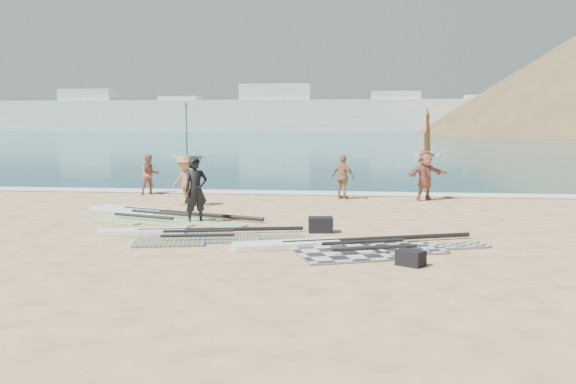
# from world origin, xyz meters

# --- Properties ---
(ground) EXTENTS (300.00, 300.00, 0.00)m
(ground) POSITION_xyz_m (0.00, 0.00, 0.00)
(ground) COLOR #DFB883
(ground) RESTS_ON ground
(sea) EXTENTS (300.00, 240.00, 0.06)m
(sea) POSITION_xyz_m (0.00, 132.00, 0.00)
(sea) COLOR #0B4452
(sea) RESTS_ON ground
(surf_line) EXTENTS (300.00, 1.20, 0.04)m
(surf_line) POSITION_xyz_m (0.00, 12.30, 0.00)
(surf_line) COLOR white
(surf_line) RESTS_ON ground
(far_town) EXTENTS (160.00, 8.00, 12.00)m
(far_town) POSITION_xyz_m (-15.72, 150.00, 4.49)
(far_town) COLOR white
(far_town) RESTS_ON ground
(rig_grey) EXTENTS (5.93, 3.54, 0.20)m
(rig_grey) POSITION_xyz_m (2.70, 1.48, 0.05)
(rig_grey) COLOR black
(rig_grey) RESTS_ON ground
(rig_green) EXTENTS (6.03, 3.65, 0.20)m
(rig_green) POSITION_xyz_m (-3.31, 5.69, 0.05)
(rig_green) COLOR #79D539
(rig_green) RESTS_ON ground
(rig_orange) EXTENTS (5.35, 2.65, 0.20)m
(rig_orange) POSITION_xyz_m (-1.36, 2.50, 0.05)
(rig_orange) COLOR orange
(rig_orange) RESTS_ON ground
(gear_bag_near) EXTENTS (0.68, 0.53, 0.40)m
(gear_bag_near) POSITION_xyz_m (2.05, 3.60, 0.20)
(gear_bag_near) COLOR black
(gear_bag_near) RESTS_ON ground
(gear_bag_far) EXTENTS (0.64, 0.59, 0.31)m
(gear_bag_far) POSITION_xyz_m (4.13, -0.02, 0.16)
(gear_bag_far) COLOR black
(gear_bag_far) RESTS_ON ground
(person_wetsuit) EXTENTS (0.82, 0.76, 1.87)m
(person_wetsuit) POSITION_xyz_m (-1.57, 4.70, 0.94)
(person_wetsuit) COLOR black
(person_wetsuit) RESTS_ON ground
(beachgoer_left) EXTENTS (0.97, 0.92, 1.58)m
(beachgoer_left) POSITION_xyz_m (-5.22, 11.31, 0.79)
(beachgoer_left) COLOR #A56152
(beachgoer_left) RESTS_ON ground
(beachgoer_mid) EXTENTS (1.29, 1.14, 1.74)m
(beachgoer_mid) POSITION_xyz_m (-2.89, 8.19, 0.87)
(beachgoer_mid) COLOR #AD7450
(beachgoer_mid) RESTS_ON ground
(beachgoer_back) EXTENTS (1.02, 0.85, 1.63)m
(beachgoer_back) POSITION_xyz_m (2.36, 10.78, 0.82)
(beachgoer_back) COLOR #A57A51
(beachgoer_back) RESTS_ON ground
(beachgoer_right) EXTENTS (1.72, 1.40, 1.84)m
(beachgoer_right) POSITION_xyz_m (5.33, 10.77, 0.92)
(beachgoer_right) COLOR #A6624F
(beachgoer_right) RESTS_ON ground
(windsurfer_left) EXTENTS (2.44, 2.80, 4.29)m
(windsurfer_left) POSITION_xyz_m (-10.60, 35.30, 1.26)
(windsurfer_left) COLOR white
(windsurfer_left) RESTS_ON ground
(windsurfer_centre) EXTENTS (2.22, 2.52, 3.89)m
(windsurfer_centre) POSITION_xyz_m (8.15, 41.22, 1.17)
(windsurfer_centre) COLOR white
(windsurfer_centre) RESTS_ON ground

